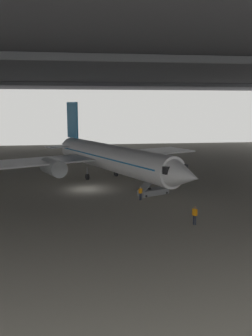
{
  "coord_description": "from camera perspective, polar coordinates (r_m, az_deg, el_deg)",
  "views": [
    {
      "loc": [
        -0.89,
        -45.1,
        10.72
      ],
      "look_at": [
        5.37,
        0.84,
        2.55
      ],
      "focal_mm": 37.58,
      "sensor_mm": 36.0,
      "label": 1
    }
  ],
  "objects": [
    {
      "name": "airplane_main",
      "position": [
        50.91,
        -2.83,
        1.76
      ],
      "size": [
        34.51,
        34.43,
        11.41
      ],
      "color": "white",
      "rests_on": "ground_plane"
    },
    {
      "name": "hangar_structure",
      "position": [
        59.1,
        -7.2,
        15.21
      ],
      "size": [
        121.0,
        99.0,
        16.81
      ],
      "color": "#4C4F54",
      "rests_on": "ground_plane"
    },
    {
      "name": "boarding_stairs",
      "position": [
        43.41,
        4.49,
        -3.35
      ],
      "size": [
        4.39,
        3.02,
        4.65
      ],
      "color": "slate",
      "rests_on": "ground_plane"
    },
    {
      "name": "crew_worker_by_stairs",
      "position": [
        40.68,
        2.36,
        -3.98
      ],
      "size": [
        0.49,
        0.37,
        1.6
      ],
      "color": "#232838",
      "rests_on": "ground_plane"
    },
    {
      "name": "ground_plane",
      "position": [
        46.36,
        -6.46,
        -3.44
      ],
      "size": [
        110.0,
        110.0,
        0.0
      ],
      "primitive_type": "plane",
      "color": "gray"
    },
    {
      "name": "crew_worker_near_nose",
      "position": [
        32.9,
        11.08,
        -7.37
      ],
      "size": [
        0.4,
        0.44,
        1.75
      ],
      "color": "#232838",
      "rests_on": "ground_plane"
    }
  ]
}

